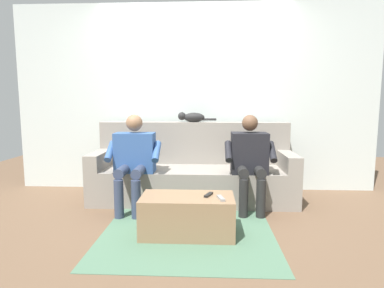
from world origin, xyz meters
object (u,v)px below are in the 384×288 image
object	(u,v)px
person_right_seated	(134,157)
remote_gray	(221,198)
remote_black	(209,195)
coffee_table	(187,215)
couch	(193,173)
person_left_seated	(250,157)
cat_on_backrest	(192,117)

from	to	relation	value
person_right_seated	remote_gray	size ratio (longest dim) A/B	7.19
remote_black	person_right_seated	bearing A→B (deg)	-107.09
person_right_seated	remote_gray	bearing A→B (deg)	140.20
coffee_table	remote_gray	bearing A→B (deg)	165.41
person_right_seated	couch	bearing A→B (deg)	-146.89
couch	remote_gray	bearing A→B (deg)	103.83
person_left_seated	cat_on_backrest	size ratio (longest dim) A/B	2.14
person_left_seated	remote_black	world-z (taller)	person_left_seated
coffee_table	person_right_seated	world-z (taller)	person_right_seated
person_right_seated	cat_on_backrest	bearing A→B (deg)	-133.19
person_left_seated	person_right_seated	bearing A→B (deg)	1.64
couch	remote_gray	world-z (taller)	couch
couch	coffee_table	bearing A→B (deg)	90.00
person_left_seated	coffee_table	bearing A→B (deg)	49.10
person_left_seated	person_right_seated	distance (m)	1.29
person_right_seated	cat_on_backrest	distance (m)	0.99
couch	cat_on_backrest	xyz separation A→B (m)	(0.03, -0.24, 0.68)
couch	coffee_table	distance (m)	1.14
coffee_table	remote_gray	xyz separation A→B (m)	(-0.30, 0.08, 0.19)
cat_on_backrest	remote_gray	xyz separation A→B (m)	(-0.32, 1.45, -0.63)
cat_on_backrest	remote_gray	distance (m)	1.61
person_left_seated	remote_gray	distance (m)	0.92
person_left_seated	cat_on_backrest	world-z (taller)	cat_on_backrest
couch	coffee_table	size ratio (longest dim) A/B	2.90
coffee_table	remote_gray	distance (m)	0.36
person_left_seated	remote_gray	xyz separation A→B (m)	(0.35, 0.82, -0.23)
person_right_seated	remote_black	xyz separation A→B (m)	(-0.84, 0.69, -0.22)
couch	person_right_seated	xyz separation A→B (m)	(0.65, 0.42, 0.27)
remote_gray	person_left_seated	bearing A→B (deg)	-36.27
cat_on_backrest	remote_gray	bearing A→B (deg)	102.63
person_right_seated	coffee_table	bearing A→B (deg)	132.36
person_left_seated	cat_on_backrest	distance (m)	1.00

